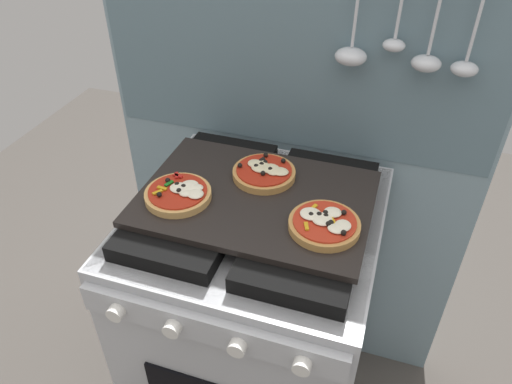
% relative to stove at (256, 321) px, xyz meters
% --- Properties ---
extents(kitchen_backsplash, '(1.10, 0.09, 1.55)m').
position_rel_stove_xyz_m(kitchen_backsplash, '(0.00, 0.34, 0.34)').
color(kitchen_backsplash, '#7A939E').
rests_on(kitchen_backsplash, ground_plane).
extents(stove, '(0.60, 0.64, 0.90)m').
position_rel_stove_xyz_m(stove, '(0.00, 0.00, 0.00)').
color(stove, '#B7BABF').
rests_on(stove, ground_plane).
extents(baking_tray, '(0.54, 0.38, 0.02)m').
position_rel_stove_xyz_m(baking_tray, '(0.00, 0.00, 0.46)').
color(baking_tray, black).
rests_on(baking_tray, stove).
extents(pizza_left, '(0.16, 0.16, 0.03)m').
position_rel_stove_xyz_m(pizza_left, '(-0.17, -0.06, 0.48)').
color(pizza_left, tan).
rests_on(pizza_left, baking_tray).
extents(pizza_right, '(0.16, 0.16, 0.03)m').
position_rel_stove_xyz_m(pizza_right, '(0.18, -0.06, 0.48)').
color(pizza_right, '#C18947').
rests_on(pizza_right, baking_tray).
extents(pizza_center, '(0.16, 0.16, 0.03)m').
position_rel_stove_xyz_m(pizza_center, '(-0.00, 0.08, 0.48)').
color(pizza_center, '#C18947').
rests_on(pizza_center, baking_tray).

